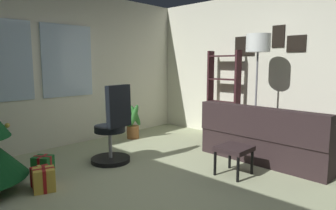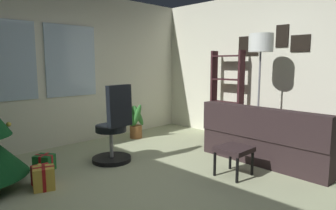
{
  "view_description": "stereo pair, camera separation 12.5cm",
  "coord_description": "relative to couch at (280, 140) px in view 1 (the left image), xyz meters",
  "views": [
    {
      "loc": [
        -2.4,
        -2.16,
        1.41
      ],
      "look_at": [
        0.39,
        0.46,
        0.87
      ],
      "focal_mm": 31.78,
      "sensor_mm": 36.0,
      "label": 1
    },
    {
      "loc": [
        -2.31,
        -2.25,
        1.41
      ],
      "look_at": [
        0.39,
        0.46,
        0.87
      ],
      "focal_mm": 31.78,
      "sensor_mm": 36.0,
      "label": 2
    }
  ],
  "objects": [
    {
      "name": "footstool",
      "position": [
        -1.04,
        0.15,
        0.04
      ],
      "size": [
        0.41,
        0.39,
        0.37
      ],
      "color": "#2E2122",
      "rests_on": "ground_plane"
    },
    {
      "name": "gift_box_red",
      "position": [
        -2.89,
        1.53,
        -0.16
      ],
      "size": [
        0.22,
        0.25,
        0.24
      ],
      "color": "red",
      "rests_on": "ground_plane"
    },
    {
      "name": "bookshelf",
      "position": [
        0.53,
        1.33,
        0.47
      ],
      "size": [
        0.18,
        0.64,
        1.65
      ],
      "color": "#36191D",
      "rests_on": "ground_plane"
    },
    {
      "name": "potted_plant",
      "position": [
        -0.73,
        2.53,
        0.02
      ],
      "size": [
        0.37,
        0.36,
        0.68
      ],
      "color": "#975D32",
      "rests_on": "ground_plane"
    },
    {
      "name": "wall_right_with_frames",
      "position": [
        0.8,
        0.43,
        1.04
      ],
      "size": [
        0.12,
        5.14,
        2.64
      ],
      "color": "silver",
      "rests_on": "ground_plane"
    },
    {
      "name": "ground_plane",
      "position": [
        -1.86,
        0.43,
        -0.33
      ],
      "size": [
        5.21,
        5.14,
        0.1
      ],
      "primitive_type": "cube",
      "color": "#B1B98F"
    },
    {
      "name": "floor_lamp",
      "position": [
        0.16,
        0.48,
        1.33
      ],
      "size": [
        0.38,
        0.38,
        1.87
      ],
      "color": "slate",
      "rests_on": "ground_plane"
    },
    {
      "name": "gift_box_gold",
      "position": [
        -2.91,
        1.43,
        -0.15
      ],
      "size": [
        0.28,
        0.27,
        0.26
      ],
      "color": "gold",
      "rests_on": "ground_plane"
    },
    {
      "name": "office_chair",
      "position": [
        -1.8,
        1.65,
        0.16
      ],
      "size": [
        0.56,
        0.56,
        1.12
      ],
      "color": "black",
      "rests_on": "ground_plane"
    },
    {
      "name": "gift_box_green",
      "position": [
        -2.67,
        2.01,
        -0.17
      ],
      "size": [
        0.29,
        0.3,
        0.22
      ],
      "color": "#1E722D",
      "rests_on": "ground_plane"
    },
    {
      "name": "couch",
      "position": [
        0.0,
        0.0,
        0.0
      ],
      "size": [
        1.62,
        1.96,
        0.81
      ],
      "color": "#2E2122",
      "rests_on": "ground_plane"
    },
    {
      "name": "wall_back_with_windows",
      "position": [
        -1.88,
        3.04,
        1.05
      ],
      "size": [
        5.21,
        0.12,
        2.64
      ],
      "color": "silver",
      "rests_on": "ground_plane"
    }
  ]
}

